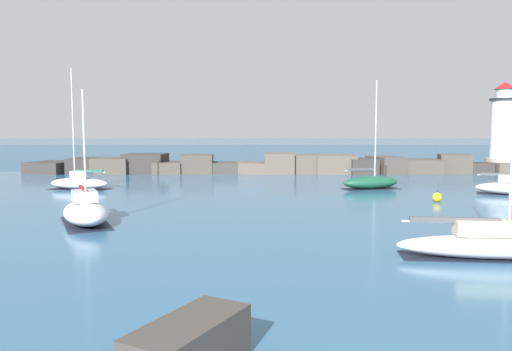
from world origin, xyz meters
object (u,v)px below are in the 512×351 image
(sailboat_moored_0, at_px, (87,211))
(mooring_buoy_far_side, at_px, (438,197))
(lighthouse, at_px, (504,134))
(sailboat_moored_4, at_px, (372,182))
(sailboat_moored_1, at_px, (493,244))
(sailboat_moored_3, at_px, (81,182))

(sailboat_moored_0, height_order, mooring_buoy_far_side, sailboat_moored_0)
(lighthouse, distance_m, sailboat_moored_4, 27.63)
(sailboat_moored_4, bearing_deg, sailboat_moored_1, -91.23)
(sailboat_moored_0, bearing_deg, lighthouse, 40.17)
(sailboat_moored_0, relative_size, sailboat_moored_1, 0.85)
(lighthouse, height_order, sailboat_moored_1, lighthouse)
(lighthouse, relative_size, sailboat_moored_3, 1.04)
(sailboat_moored_1, distance_m, sailboat_moored_3, 35.72)
(sailboat_moored_4, distance_m, mooring_buoy_far_side, 8.80)
(lighthouse, xyz_separation_m, mooring_buoy_far_side, (-17.61, -26.00, -4.46))
(sailboat_moored_3, bearing_deg, sailboat_moored_1, -43.15)
(sailboat_moored_1, relative_size, sailboat_moored_4, 0.91)
(sailboat_moored_4, bearing_deg, sailboat_moored_0, -140.29)
(sailboat_moored_3, distance_m, sailboat_moored_4, 26.60)
(sailboat_moored_0, distance_m, mooring_buoy_far_side, 25.05)
(lighthouse, xyz_separation_m, sailboat_moored_1, (-21.27, -42.49, -4.22))
(sailboat_moored_3, bearing_deg, lighthouse, 20.88)
(sailboat_moored_1, distance_m, sailboat_moored_4, 24.71)
(sailboat_moored_3, bearing_deg, mooring_buoy_far_side, -14.96)
(sailboat_moored_0, relative_size, sailboat_moored_4, 0.78)
(lighthouse, bearing_deg, sailboat_moored_1, -116.59)
(sailboat_moored_0, bearing_deg, mooring_buoy_far_side, 20.30)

